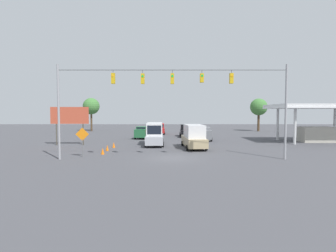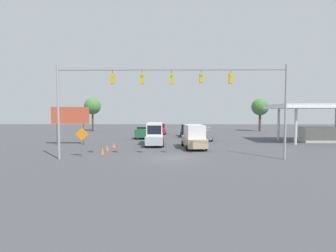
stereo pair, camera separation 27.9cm
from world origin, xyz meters
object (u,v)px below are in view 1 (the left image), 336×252
Objects in this scene: pickup_truck_red_withflow_deep at (159,129)px; traffic_cone_nearest at (103,151)px; sedan_green_withflow_far at (142,132)px; box_truck_tan_crossing_near at (194,137)px; traffic_cone_third at (114,145)px; gas_station at (317,115)px; traffic_cone_second at (107,148)px; pickup_truck_black_oncoming_deep at (186,131)px; box_truck_silver_withflow_mid at (155,134)px; tree_horizon_left at (259,107)px; work_zone_sign at (82,137)px; roadside_billboard at (70,117)px; tree_horizon_right at (91,106)px; sedan_grey_oncoming_far at (205,134)px; overhead_signal_span at (172,97)px.

pickup_truck_red_withflow_deep is 25.73m from traffic_cone_nearest.
pickup_truck_red_withflow_deep is at bearing -105.29° from sedan_green_withflow_far.
traffic_cone_third is (9.71, -0.42, -1.05)m from box_truck_tan_crossing_near.
gas_station is at bearing 168.71° from sedan_green_withflow_far.
traffic_cone_nearest is 1.00× the size of traffic_cone_second.
pickup_truck_black_oncoming_deep is 0.76× the size of box_truck_silver_withflow_mid.
traffic_cone_nearest is 0.09× the size of tree_horizon_left.
traffic_cone_nearest is at bearing 58.83° from box_truck_silver_withflow_mid.
work_zone_sign reaches higher than sedan_green_withflow_far.
box_truck_tan_crossing_near is (-7.35, 11.63, 0.37)m from sedan_green_withflow_far.
gas_station is at bearing -160.46° from box_truck_tan_crossing_near.
work_zone_sign reaches higher than pickup_truck_red_withflow_deep.
roadside_billboard is at bearing 5.93° from gas_station.
work_zone_sign is 36.07m from tree_horizon_right.
roadside_billboard is at bearing 17.11° from sedan_grey_oncoming_far.
box_truck_silver_withflow_mid is at bearing 90.05° from pickup_truck_red_withflow_deep.
work_zone_sign is (1.53, 1.62, 1.65)m from traffic_cone_nearest.
pickup_truck_red_withflow_deep reaches higher than sedan_green_withflow_far.
traffic_cone_second is at bearing 79.63° from sedan_green_withflow_far.
sedan_green_withflow_far is 0.80× the size of pickup_truck_red_withflow_deep.
sedan_green_withflow_far is at bearing -98.51° from traffic_cone_nearest.
traffic_cone_second and traffic_cone_third have the same top height.
traffic_cone_second is 0.05× the size of gas_station.
traffic_cone_third is 0.05× the size of gas_station.
traffic_cone_second is 0.14× the size of roadside_billboard.
sedan_green_withflow_far is at bearing -101.85° from traffic_cone_third.
box_truck_tan_crossing_near is 12.96m from work_zone_sign.
box_truck_silver_withflow_mid is at bearing -177.41° from roadside_billboard.
box_truck_silver_withflow_mid reaches higher than box_truck_tan_crossing_near.
gas_station is at bearing 172.34° from sedan_grey_oncoming_far.
gas_station is (-23.24, 14.09, 2.99)m from pickup_truck_red_withflow_deep.
roadside_billboard is 0.66× the size of tree_horizon_right.
traffic_cone_second is (9.89, 2.22, -1.05)m from box_truck_tan_crossing_near.
pickup_truck_black_oncoming_deep is 8.18m from sedan_green_withflow_far.
sedan_grey_oncoming_far reaches higher than traffic_cone_nearest.
traffic_cone_second is at bearing 41.19° from sedan_grey_oncoming_far.
tree_horizon_right is (38.91, -21.89, 1.67)m from gas_station.
pickup_truck_black_oncoming_deep is 1.22× the size of sedan_grey_oncoming_far.
roadside_billboard reaches higher than traffic_cone_third.
tree_horizon_right is (17.82, -35.87, -0.06)m from overhead_signal_span.
box_truck_silver_withflow_mid is at bearing 122.15° from tree_horizon_right.
traffic_cone_second is (10.01, 17.18, -0.64)m from pickup_truck_black_oncoming_deep.
overhead_signal_span reaches higher than traffic_cone_second.
tree_horizon_right is at bearing -70.77° from traffic_cone_second.
sedan_grey_oncoming_far is at bearing -108.11° from overhead_signal_span.
traffic_cone_third is (-0.09, -5.08, 0.00)m from traffic_cone_nearest.
box_truck_silver_withflow_mid is at bearing 66.48° from pickup_truck_black_oncoming_deep.
sedan_green_withflow_far is at bearing -16.91° from sedan_grey_oncoming_far.
roadside_billboard is 25.94m from tree_horizon_right.
box_truck_silver_withflow_mid is at bearing 7.50° from gas_station.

